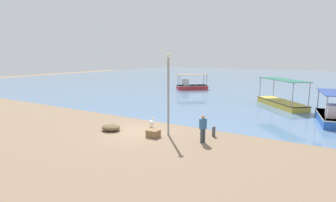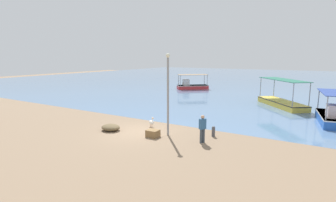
# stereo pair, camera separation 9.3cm
# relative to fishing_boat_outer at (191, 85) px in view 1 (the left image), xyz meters

# --- Properties ---
(ground) EXTENTS (120.00, 120.00, 0.00)m
(ground) POSITION_rel_fishing_boat_outer_xyz_m (7.41, -23.35, -0.55)
(ground) COLOR #866D53
(harbor_water) EXTENTS (110.00, 90.00, 0.00)m
(harbor_water) POSITION_rel_fishing_boat_outer_xyz_m (7.41, 24.65, -0.55)
(harbor_water) COLOR #5B7DA4
(harbor_water) RESTS_ON ground
(fishing_boat_outer) EXTENTS (4.90, 4.51, 2.28)m
(fishing_boat_outer) POSITION_rel_fishing_boat_outer_xyz_m (0.00, 0.00, 0.00)
(fishing_boat_outer) COLOR red
(fishing_boat_outer) RESTS_ON harbor_water
(fishing_boat_near_left) EXTENTS (2.73, 5.20, 2.41)m
(fishing_boat_near_left) POSITION_rel_fishing_boat_outer_xyz_m (18.88, -13.88, 0.05)
(fishing_boat_near_left) COLOR blue
(fishing_boat_near_left) RESTS_ON harbor_water
(fishing_boat_center) EXTENTS (5.69, 6.45, 2.78)m
(fishing_boat_center) POSITION_rel_fishing_boat_outer_xyz_m (14.37, -8.35, -0.05)
(fishing_boat_center) COLOR yellow
(fishing_boat_center) RESTS_ON harbor_water
(pelican) EXTENTS (0.74, 0.52, 0.80)m
(pelican) POSITION_rel_fishing_boat_outer_xyz_m (7.51, -21.91, -0.18)
(pelican) COLOR #E0997A
(pelican) RESTS_ON ground
(lamp_post) EXTENTS (0.28, 0.28, 5.28)m
(lamp_post) POSITION_rel_fishing_boat_outer_xyz_m (9.54, -22.92, 2.44)
(lamp_post) COLOR gray
(lamp_post) RESTS_ON ground
(mooring_bollard) EXTENTS (0.23, 0.23, 0.68)m
(mooring_bollard) POSITION_rel_fishing_boat_outer_xyz_m (12.19, -21.67, -0.19)
(mooring_bollard) COLOR #47474C
(mooring_bollard) RESTS_ON ground
(fisherman_standing) EXTENTS (0.38, 0.46, 1.69)m
(fisherman_standing) POSITION_rel_fishing_boat_outer_xyz_m (12.09, -23.19, 0.35)
(fisherman_standing) COLOR #3B444E
(fisherman_standing) RESTS_ON ground
(net_pile) EXTENTS (1.35, 1.15, 0.44)m
(net_pile) POSITION_rel_fishing_boat_outer_xyz_m (5.57, -24.07, -0.34)
(net_pile) COLOR brown
(net_pile) RESTS_ON ground
(cargo_crate) EXTENTS (0.77, 0.64, 0.46)m
(cargo_crate) POSITION_rel_fishing_boat_outer_xyz_m (8.92, -23.78, -0.32)
(cargo_crate) COLOR olive
(cargo_crate) RESTS_ON ground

